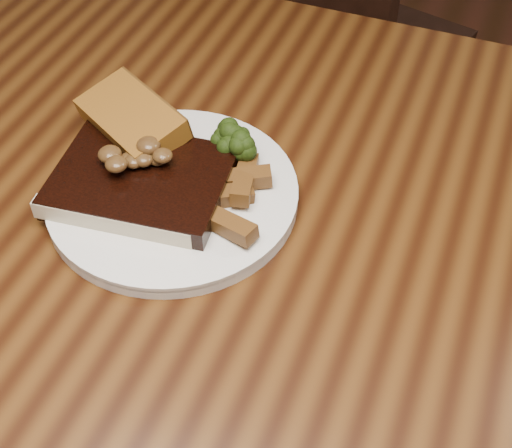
% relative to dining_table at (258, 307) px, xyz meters
% --- Properties ---
extents(dining_table, '(1.60, 0.90, 0.75)m').
position_rel_dining_table_xyz_m(dining_table, '(0.00, 0.00, 0.00)').
color(dining_table, '#48280E').
rests_on(dining_table, ground).
extents(chair_far, '(0.55, 0.55, 0.96)m').
position_rel_dining_table_xyz_m(chair_far, '(-0.17, 0.68, -0.13)').
color(chair_far, black).
rests_on(chair_far, ground).
extents(plate, '(0.31, 0.31, 0.01)m').
position_rel_dining_table_xyz_m(plate, '(-0.11, 0.03, 0.10)').
color(plate, white).
rests_on(plate, dining_table).
extents(steak, '(0.19, 0.15, 0.03)m').
position_rel_dining_table_xyz_m(steak, '(-0.14, 0.02, 0.12)').
color(steak, black).
rests_on(steak, plate).
extents(steak_bone, '(0.16, 0.03, 0.02)m').
position_rel_dining_table_xyz_m(steak_bone, '(-0.14, -0.04, 0.11)').
color(steak_bone, beige).
rests_on(steak_bone, plate).
extents(mushroom_pile, '(0.07, 0.07, 0.03)m').
position_rel_dining_table_xyz_m(mushroom_pile, '(-0.14, 0.03, 0.14)').
color(mushroom_pile, '#4F3718').
rests_on(mushroom_pile, steak).
extents(garlic_bread, '(0.14, 0.12, 0.03)m').
position_rel_dining_table_xyz_m(garlic_bread, '(-0.18, 0.09, 0.12)').
color(garlic_bread, '#995D1B').
rests_on(garlic_bread, plate).
extents(potato_wedges, '(0.10, 0.10, 0.02)m').
position_rel_dining_table_xyz_m(potato_wedges, '(-0.04, 0.05, 0.12)').
color(potato_wedges, brown).
rests_on(potato_wedges, plate).
extents(broccoli_cluster, '(0.06, 0.06, 0.04)m').
position_rel_dining_table_xyz_m(broccoli_cluster, '(-0.07, 0.11, 0.12)').
color(broccoli_cluster, '#20330B').
rests_on(broccoli_cluster, plate).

